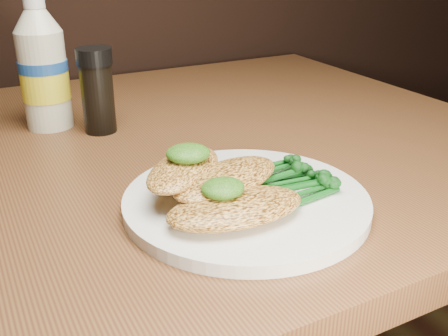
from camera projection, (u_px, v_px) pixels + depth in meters
plate at (246, 201)px, 0.55m from camera, size 0.26×0.26×0.01m
chicken_front at (236, 208)px, 0.50m from camera, size 0.14×0.08×0.02m
chicken_mid at (227, 178)px, 0.54m from camera, size 0.15×0.11×0.02m
chicken_back at (184, 169)px, 0.54m from camera, size 0.13×0.13×0.02m
pesto_front at (223, 188)px, 0.50m from camera, size 0.05×0.05×0.02m
pesto_back at (188, 153)px, 0.54m from camera, size 0.06×0.05×0.02m
broccolini_bundle at (280, 180)px, 0.56m from camera, size 0.15×0.12×0.02m
mayo_bottle at (42, 61)px, 0.75m from camera, size 0.09×0.09×0.20m
pepper_grinder at (97, 91)px, 0.74m from camera, size 0.05×0.05×0.12m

